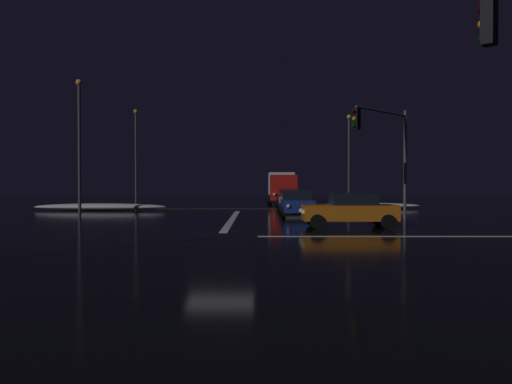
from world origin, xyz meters
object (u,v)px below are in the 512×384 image
Objects in this scene: traffic_signal_ne at (385,141)px; box_truck at (281,187)px; sedan_orange_crossing at (349,210)px; streetlamp_right_far at (348,152)px; sedan_silver at (292,200)px; streetlamp_left_far at (135,150)px; sedan_blue at (296,203)px; streetlamp_left_near at (79,136)px; sedan_black at (288,198)px.

box_truck is at bearing 101.33° from traffic_signal_ne.
streetlamp_right_far reaches higher than sedan_orange_crossing.
traffic_signal_ne is (2.68, 4.24, 3.48)m from sedan_orange_crossing.
traffic_signal_ne is at bearing -65.00° from sedan_silver.
streetlamp_right_far is (2.21, 22.71, 0.80)m from traffic_signal_ne.
box_truck is 0.89× the size of streetlamp_left_far.
sedan_blue is at bearing -53.47° from streetlamp_left_far.
traffic_signal_ne is at bearing -19.65° from streetlamp_left_near.
sedan_blue is 20.89m from streetlamp_right_far.
traffic_signal_ne is (4.45, -22.23, 2.57)m from box_truck.
box_truck is at bearing 47.27° from streetlamp_left_near.
sedan_black is 7.28m from box_truck.
sedan_blue is 5.88m from sedan_silver.
streetlamp_left_near is at bearing 160.35° from traffic_signal_ne.
sedan_orange_crossing is at bearing -59.13° from streetlamp_left_far.
streetlamp_left_far is (-16.11, 26.95, 4.55)m from sedan_orange_crossing.
sedan_silver is 0.52× the size of box_truck.
streetlamp_right_far is at bearing 50.13° from sedan_black.
streetlamp_right_far is (6.43, 7.70, 4.28)m from sedan_black.
sedan_orange_crossing is 31.72m from streetlamp_left_far.
streetlamp_left_far is (-18.79, 22.71, 1.07)m from traffic_signal_ne.
sedan_black is at bearing 88.76° from sedan_blue.
streetlamp_left_near reaches higher than box_truck.
sedan_silver is 1.00× the size of sedan_orange_crossing.
sedan_blue is at bearing -91.24° from sedan_black.
traffic_signal_ne is 0.70× the size of streetlamp_right_far.
sedan_orange_crossing is at bearing -34.21° from streetlamp_left_near.
sedan_silver is at bearing -115.88° from streetlamp_right_far.
sedan_blue is 0.71× the size of traffic_signal_ne.
sedan_silver is at bearing 88.48° from sedan_blue.
streetlamp_left_far is 1.04× the size of streetlamp_left_near.
box_truck is 21.41m from streetlamp_left_near.
box_truck is 0.92× the size of streetlamp_left_near.
sedan_orange_crossing is at bearing -100.28° from streetlamp_right_far.
streetlamp_right_far is (6.66, 0.48, 3.37)m from box_truck.
sedan_silver is 5.75m from sedan_black.
sedan_silver is at bearing 115.00° from traffic_signal_ne.
streetlamp_left_near is at bearing 166.93° from sedan_blue.
sedan_orange_crossing is (1.77, -26.47, -0.91)m from box_truck.
traffic_signal_ne is at bearing -78.67° from box_truck.
traffic_signal_ne is 0.68× the size of streetlamp_left_near.
box_truck is at bearing -1.92° from streetlamp_left_far.
streetlamp_left_near reaches higher than sedan_orange_crossing.
sedan_silver is 15.33m from streetlamp_left_near.
streetlamp_left_near is (-18.79, 6.71, 0.89)m from traffic_signal_ne.
streetlamp_right_far reaches higher than sedan_blue.
sedan_orange_crossing is (1.54, -19.25, 0.00)m from sedan_black.
sedan_silver is at bearing 10.00° from streetlamp_left_near.
sedan_black is 0.47× the size of streetlamp_left_far.
traffic_signal_ne reaches higher than sedan_blue.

